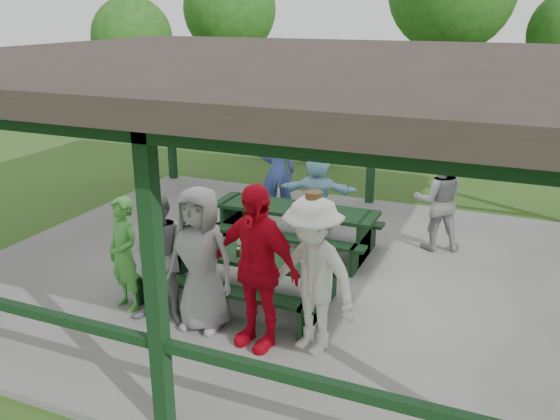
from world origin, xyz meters
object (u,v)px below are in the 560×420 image
at_px(contestant_grey_mid, 201,259).
at_px(spectator_blue, 278,171).
at_px(picnic_table_near, 237,269).
at_px(contestant_white_fedora, 312,276).
at_px(spectator_lblue, 317,194).
at_px(pickup_truck, 509,130).
at_px(spectator_grey, 438,200).
at_px(farm_trailer, 301,133).
at_px(contestant_red, 256,267).
at_px(picnic_table_far, 295,223).
at_px(contestant_green, 124,254).
at_px(contestant_grey_left, 161,259).

height_order(contestant_grey_mid, spectator_blue, contestant_grey_mid).
bearing_deg(picnic_table_near, contestant_white_fedora, -29.43).
bearing_deg(spectator_lblue, pickup_truck, -119.92).
relative_size(spectator_grey, farm_trailer, 0.46).
bearing_deg(contestant_red, spectator_lblue, 112.02).
bearing_deg(spectator_blue, spectator_lblue, 127.90).
distance_m(picnic_table_far, farm_trailer, 7.20).
height_order(contestant_green, pickup_truck, contestant_green).
bearing_deg(spectator_lblue, spectator_blue, -43.08).
distance_m(contestant_green, spectator_blue, 4.32).
xyz_separation_m(picnic_table_near, contestant_grey_mid, (-0.08, -0.81, 0.45)).
distance_m(contestant_red, pickup_truck, 11.73).
bearing_deg(picnic_table_near, spectator_blue, 104.61).
bearing_deg(spectator_grey, contestant_grey_left, 34.87).
bearing_deg(farm_trailer, spectator_blue, -68.21).
distance_m(spectator_blue, farm_trailer, 5.45).
bearing_deg(contestant_grey_mid, spectator_grey, 58.27).
bearing_deg(contestant_grey_mid, spectator_blue, 100.10).
distance_m(contestant_green, spectator_grey, 5.11).
distance_m(contestant_green, contestant_red, 2.00).
xyz_separation_m(contestant_grey_mid, contestant_red, (0.79, -0.09, 0.08)).
height_order(spectator_blue, farm_trailer, spectator_blue).
bearing_deg(contestant_white_fedora, spectator_grey, 97.17).
bearing_deg(picnic_table_far, spectator_grey, 24.77).
distance_m(picnic_table_far, contestant_grey_left, 3.01).
xyz_separation_m(contestant_red, spectator_lblue, (-0.58, 3.76, -0.26)).
bearing_deg(contestant_red, contestant_green, -170.69).
xyz_separation_m(picnic_table_far, spectator_grey, (2.15, 0.99, 0.37)).
distance_m(contestant_grey_left, contestant_red, 1.31).
bearing_deg(contestant_white_fedora, contestant_green, -160.37).
relative_size(contestant_green, pickup_truck, 0.27).
height_order(picnic_table_far, spectator_lblue, spectator_lblue).
height_order(contestant_green, contestant_grey_mid, contestant_grey_mid).
bearing_deg(spectator_blue, contestant_grey_mid, 81.70).
bearing_deg(spectator_grey, contestant_red, 49.53).
distance_m(contestant_white_fedora, spectator_blue, 4.87).
distance_m(picnic_table_far, spectator_grey, 2.40).
distance_m(contestant_grey_left, farm_trailer, 9.85).
height_order(contestant_grey_left, spectator_lblue, contestant_grey_left).
relative_size(picnic_table_near, picnic_table_far, 1.00).
height_order(picnic_table_far, spectator_blue, spectator_blue).
bearing_deg(pickup_truck, contestant_grey_mid, 167.92).
bearing_deg(contestant_red, contestant_white_fedora, 24.78).
height_order(spectator_lblue, spectator_blue, spectator_blue).
bearing_deg(pickup_truck, picnic_table_near, 167.26).
xyz_separation_m(picnic_table_far, spectator_lblue, (0.09, 0.86, 0.27)).
relative_size(picnic_table_far, contestant_grey_mid, 1.47).
bearing_deg(spectator_lblue, farm_trailer, -76.58).
distance_m(spectator_lblue, pickup_truck, 8.24).
height_order(picnic_table_far, contestant_red, contestant_red).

